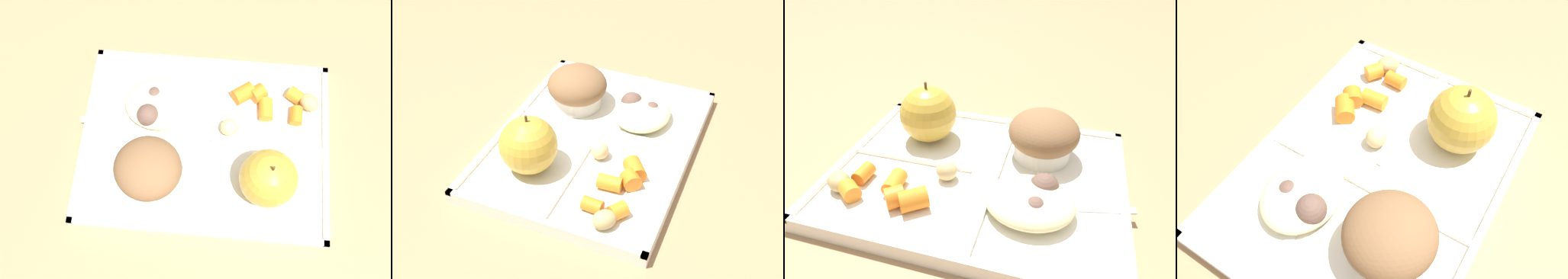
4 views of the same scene
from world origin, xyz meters
The scene contains 15 objects.
ground centered at (0.00, 0.00, 0.00)m, with size 6.00×6.00×0.00m, color #997551.
lunch_tray centered at (0.00, 0.00, 0.01)m, with size 0.38×0.29×0.02m.
green_apple centered at (-0.09, 0.06, 0.06)m, with size 0.08×0.08×0.09m.
bran_muffin centered at (0.08, 0.06, 0.05)m, with size 0.10×0.10×0.07m.
carrot_slice_center centered at (-0.13, -0.09, 0.03)m, with size 0.02×0.02×0.02m, color orange.
carrot_slice_diagonal centered at (-0.14, -0.05, 0.03)m, with size 0.02×0.02×0.03m, color orange.
carrot_slice_edge centered at (-0.09, -0.06, 0.03)m, with size 0.02×0.02×0.03m, color orange.
carrot_slice_back centered at (-0.08, -0.08, 0.03)m, with size 0.03×0.03×0.02m, color orange.
carrot_slice_small centered at (-0.05, -0.08, 0.03)m, with size 0.03×0.03×0.03m, color orange.
potato_chunk_corner centered at (-0.03, -0.02, 0.03)m, with size 0.03×0.03×0.03m, color tan.
potato_chunk_small centered at (-0.16, -0.08, 0.03)m, with size 0.03×0.03×0.02m, color tan.
egg_noodle_pile centered at (0.08, -0.05, 0.03)m, with size 0.10×0.09×0.03m, color beige.
meatball_center centered at (0.08, -0.06, 0.03)m, with size 0.03×0.03×0.03m, color brown.
meatball_back centered at (0.09, -0.03, 0.03)m, with size 0.04×0.04×0.04m, color brown.
plastic_fork centered at (0.11, -0.04, 0.02)m, with size 0.15×0.05×0.00m.
Camera 2 is at (-0.58, -0.23, 0.53)m, focal length 48.83 mm.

